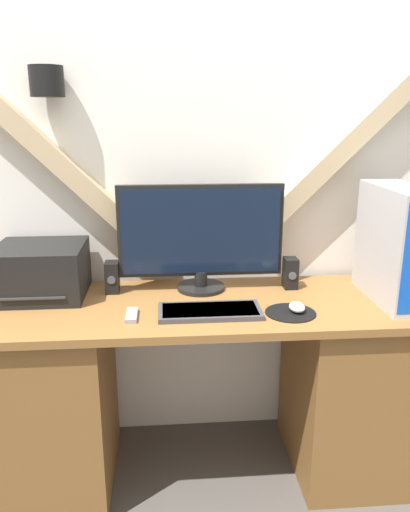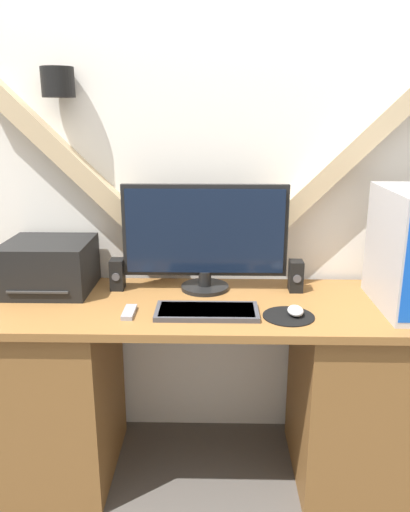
% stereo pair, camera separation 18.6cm
% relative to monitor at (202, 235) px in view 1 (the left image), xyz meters
% --- Properties ---
extents(wall_back, '(6.40, 0.18, 2.70)m').
position_rel_monitor_xyz_m(wall_back, '(-0.00, 0.18, 0.36)').
color(wall_back, white).
rests_on(wall_back, ground_plane).
extents(desk, '(1.76, 0.58, 0.76)m').
position_rel_monitor_xyz_m(desk, '(-0.00, -0.16, -0.60)').
color(desk, brown).
rests_on(desk, ground_plane).
extents(monitor, '(0.67, 0.20, 0.43)m').
position_rel_monitor_xyz_m(monitor, '(0.00, 0.00, 0.00)').
color(monitor, black).
rests_on(monitor, desk).
extents(keyboard, '(0.37, 0.17, 0.02)m').
position_rel_monitor_xyz_m(keyboard, '(0.01, -0.27, -0.22)').
color(keyboard, '#3D3D42').
rests_on(keyboard, desk).
extents(mousepad, '(0.19, 0.19, 0.00)m').
position_rel_monitor_xyz_m(mousepad, '(0.30, -0.29, -0.23)').
color(mousepad, black).
rests_on(mousepad, desk).
extents(mouse, '(0.06, 0.08, 0.03)m').
position_rel_monitor_xyz_m(mouse, '(0.33, -0.28, -0.21)').
color(mouse, silver).
rests_on(mouse, mousepad).
extents(computer_tower, '(0.16, 0.41, 0.44)m').
position_rel_monitor_xyz_m(computer_tower, '(0.73, -0.18, -0.01)').
color(computer_tower, '#B2B2B7').
rests_on(computer_tower, desk).
extents(printer, '(0.34, 0.32, 0.21)m').
position_rel_monitor_xyz_m(printer, '(-0.64, -0.02, -0.13)').
color(printer, black).
rests_on(printer, desk).
extents(speaker_left, '(0.05, 0.07, 0.13)m').
position_rel_monitor_xyz_m(speaker_left, '(-0.36, -0.01, -0.17)').
color(speaker_left, black).
rests_on(speaker_left, desk).
extents(speaker_right, '(0.05, 0.07, 0.13)m').
position_rel_monitor_xyz_m(speaker_right, '(0.37, -0.02, -0.17)').
color(speaker_right, black).
rests_on(speaker_right, desk).
extents(remote_control, '(0.04, 0.12, 0.02)m').
position_rel_monitor_xyz_m(remote_control, '(-0.27, -0.28, -0.22)').
color(remote_control, gray).
rests_on(remote_control, desk).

